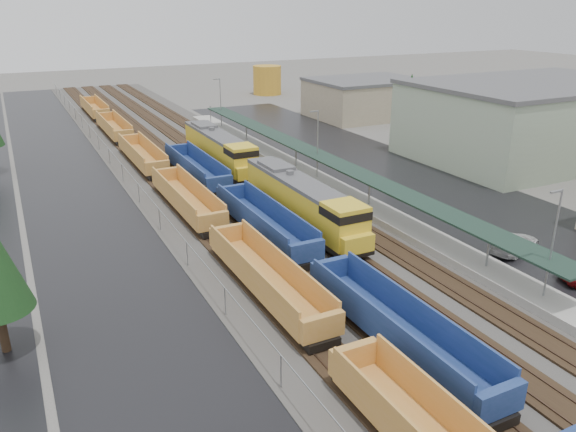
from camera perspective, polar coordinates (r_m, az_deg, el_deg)
name	(u,v)px	position (r m, az deg, el deg)	size (l,w,h in m)	color
ballast_strip	(205,171)	(67.12, -8.42, 4.59)	(20.00, 160.00, 0.08)	#302D2B
trackbed	(205,170)	(67.08, -8.42, 4.69)	(14.60, 160.00, 0.22)	black
west_parking_lot	(71,188)	(64.31, -21.17, 2.64)	(10.00, 160.00, 0.02)	black
east_commuter_lot	(387,172)	(67.03, 10.06, 4.45)	(16.00, 100.00, 0.02)	black
station_platform	(317,176)	(61.80, 2.96, 4.05)	(3.00, 80.00, 8.00)	#9E9B93
chainlink_fence	(125,171)	(63.03, -16.25, 4.40)	(0.08, 160.04, 2.02)	gray
industrial_buildings	(535,128)	(75.85, 23.81, 8.21)	(32.52, 75.30, 9.50)	#C1AA94
distant_hills	(189,56)	(222.49, -10.03, 15.71)	(301.00, 140.00, 25.20)	#42513F
tree_east	(410,101)	(77.22, 12.31, 11.36)	(4.40, 4.40, 10.00)	#332316
locomotive_lead	(303,202)	(48.83, 1.57, 1.43)	(2.91, 19.15, 4.34)	black
locomotive_trail	(220,149)	(67.30, -6.94, 6.72)	(2.91, 19.15, 4.34)	black
well_string_yellow	(187,199)	(53.74, -10.27, 1.67)	(2.74, 124.70, 2.43)	#C08635
well_string_blue	(397,329)	(33.00, 11.04, -11.18)	(2.84, 89.22, 2.52)	navy
storage_tank	(267,80)	(124.56, -2.13, 13.63)	(6.05, 6.05, 6.05)	gold
parked_car_east_c	(515,243)	(47.94, 22.09, -2.58)	(5.05, 2.05, 1.46)	silver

